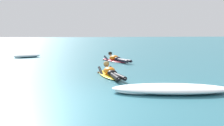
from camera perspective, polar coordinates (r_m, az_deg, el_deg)
The scene contains 5 objects.
ground_plane at distance 15.56m, azimuth -9.25°, elevation 1.10°, with size 120.00×120.00×0.00m, color #2D6B7A.
surfer_near at distance 9.00m, azimuth -0.36°, elevation -2.21°, with size 0.83×2.49×0.54m.
surfer_far at distance 13.55m, azimuth 0.77°, elevation 0.90°, with size 1.36×2.57×0.53m.
whitewater_mid_left at distance 6.83m, azimuth 13.08°, elevation -5.67°, with size 3.20×1.50×0.23m.
whitewater_back at distance 16.59m, azimuth -18.48°, elevation 1.60°, with size 1.86×1.51×0.25m.
Camera 1 is at (0.05, -5.48, 1.59)m, focal length 40.83 mm.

